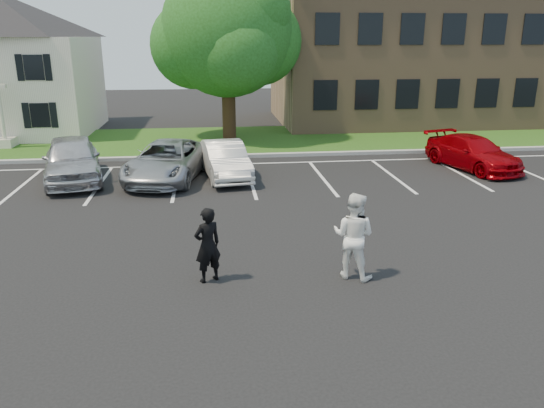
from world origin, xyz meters
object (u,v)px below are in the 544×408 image
object	(u,v)px
tree	(229,34)
car_red_compact	(473,153)
car_silver_west	(72,159)
car_silver_minivan	(167,161)
car_white_sedan	(225,160)
man_black_suit	(208,245)
man_white_shirt	(353,236)
office_building	(451,54)

from	to	relation	value
tree	car_red_compact	distance (m)	13.26
car_silver_west	car_silver_minivan	world-z (taller)	car_silver_west
car_white_sedan	car_silver_west	bearing A→B (deg)	170.27
tree	man_black_suit	xyz separation A→B (m)	(-1.27, -17.21, -4.49)
man_white_shirt	car_white_sedan	size ratio (longest dim) A/B	0.47
car_silver_west	car_red_compact	bearing A→B (deg)	-12.84
man_black_suit	car_red_compact	distance (m)	14.34
office_building	man_black_suit	xyz separation A→B (m)	(-15.62, -22.58, -3.30)
man_black_suit	man_white_shirt	distance (m)	3.25
office_building	car_silver_west	size ratio (longest dim) A/B	4.55
man_white_shirt	car_red_compact	size ratio (longest dim) A/B	0.43
car_white_sedan	car_red_compact	distance (m)	10.19
office_building	tree	world-z (taller)	tree
car_silver_west	car_red_compact	size ratio (longest dim) A/B	1.08
office_building	car_silver_minivan	bearing A→B (deg)	-141.80
man_white_shirt	car_silver_west	world-z (taller)	man_white_shirt
car_silver_minivan	car_silver_west	bearing A→B (deg)	-170.65
office_building	car_silver_west	xyz separation A→B (m)	(-20.65, -13.31, -3.32)
man_black_suit	man_white_shirt	world-z (taller)	man_white_shirt
office_building	car_silver_minivan	world-z (taller)	office_building
man_black_suit	car_white_sedan	bearing A→B (deg)	-121.98
car_white_sedan	car_red_compact	size ratio (longest dim) A/B	0.92
tree	car_white_sedan	distance (m)	9.36
office_building	man_black_suit	distance (m)	27.65
car_silver_minivan	car_white_sedan	world-z (taller)	car_silver_minivan
office_building	tree	bearing A→B (deg)	-159.50
man_black_suit	car_silver_minivan	size ratio (longest dim) A/B	0.33
car_silver_minivan	car_white_sedan	distance (m)	2.20
tree	car_silver_west	size ratio (longest dim) A/B	1.79
man_white_shirt	car_red_compact	xyz separation A→B (m)	(7.62, 9.50, -0.33)
car_silver_west	car_white_sedan	size ratio (longest dim) A/B	1.18
office_building	car_red_compact	size ratio (longest dim) A/B	4.89
man_white_shirt	office_building	bearing A→B (deg)	-85.21
car_white_sedan	car_silver_minivan	bearing A→B (deg)	172.45
tree	man_white_shirt	xyz separation A→B (m)	(1.98, -17.37, -4.36)
car_silver_minivan	man_white_shirt	bearing A→B (deg)	-50.54
car_silver_minivan	man_black_suit	bearing A→B (deg)	-68.31
man_black_suit	car_red_compact	xyz separation A→B (m)	(10.86, 9.35, -0.20)
car_silver_minivan	car_red_compact	xyz separation A→B (m)	(12.38, 0.26, -0.06)
car_white_sedan	car_red_compact	bearing A→B (deg)	-6.93
office_building	car_silver_west	bearing A→B (deg)	-147.20
man_white_shirt	car_silver_west	bearing A→B (deg)	-15.34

